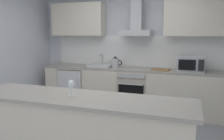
{
  "coord_description": "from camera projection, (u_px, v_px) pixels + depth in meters",
  "views": [
    {
      "loc": [
        1.18,
        -3.01,
        1.64
      ],
      "look_at": [
        0.01,
        0.44,
        1.05
      ],
      "focal_mm": 37.79,
      "sensor_mm": 36.0,
      "label": 1
    }
  ],
  "objects": [
    {
      "name": "counter_back",
      "position": [
        130.0,
        89.0,
        4.93
      ],
      "size": [
        3.72,
        0.6,
        0.9
      ],
      "color": "beige",
      "rests_on": "ground"
    },
    {
      "name": "upper_cabinets",
      "position": [
        133.0,
        19.0,
        4.84
      ],
      "size": [
        3.67,
        0.32,
        0.7
      ],
      "color": "beige"
    },
    {
      "name": "sink",
      "position": [
        100.0,
        65.0,
        5.05
      ],
      "size": [
        0.5,
        0.4,
        0.26
      ],
      "color": "silver",
      "rests_on": "counter_back"
    },
    {
      "name": "oven",
      "position": [
        134.0,
        89.0,
        4.88
      ],
      "size": [
        0.6,
        0.62,
        0.8
      ],
      "color": "slate",
      "rests_on": "ground"
    },
    {
      "name": "wine_glass",
      "position": [
        71.0,
        85.0,
        2.56
      ],
      "size": [
        0.08,
        0.08,
        0.18
      ],
      "color": "silver",
      "rests_on": "counter_island"
    },
    {
      "name": "chopping_board",
      "position": [
        161.0,
        69.0,
        4.62
      ],
      "size": [
        0.38,
        0.29,
        0.02
      ],
      "primitive_type": "cube",
      "rotation": [
        0.0,
        0.0,
        -0.21
      ],
      "color": "#9E7247",
      "rests_on": "counter_back"
    },
    {
      "name": "refrigerator",
      "position": [
        75.0,
        86.0,
        5.31
      ],
      "size": [
        0.58,
        0.6,
        0.85
      ],
      "color": "white",
      "rests_on": "ground"
    },
    {
      "name": "microwave",
      "position": [
        191.0,
        64.0,
        4.42
      ],
      "size": [
        0.5,
        0.38,
        0.3
      ],
      "color": "#B7BABC",
      "rests_on": "counter_back"
    },
    {
      "name": "kettle",
      "position": [
        115.0,
        63.0,
        4.89
      ],
      "size": [
        0.29,
        0.15,
        0.24
      ],
      "color": "#B7BABC",
      "rests_on": "counter_back"
    },
    {
      "name": "wall_back",
      "position": [
        135.0,
        48.0,
        5.15
      ],
      "size": [
        5.23,
        0.12,
        2.6
      ],
      "primitive_type": "cube",
      "color": "silver",
      "rests_on": "ground"
    },
    {
      "name": "backsplash_tile",
      "position": [
        134.0,
        51.0,
        5.1
      ],
      "size": [
        3.59,
        0.02,
        0.66
      ],
      "primitive_type": "cube",
      "color": "white"
    },
    {
      "name": "counter_island",
      "position": [
        80.0,
        137.0,
        2.62
      ],
      "size": [
        2.5,
        0.64,
        0.95
      ],
      "color": "beige",
      "rests_on": "ground"
    },
    {
      "name": "range_hood",
      "position": [
        137.0,
        25.0,
        4.79
      ],
      "size": [
        0.62,
        0.45,
        0.72
      ],
      "color": "#B7BABC"
    }
  ]
}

